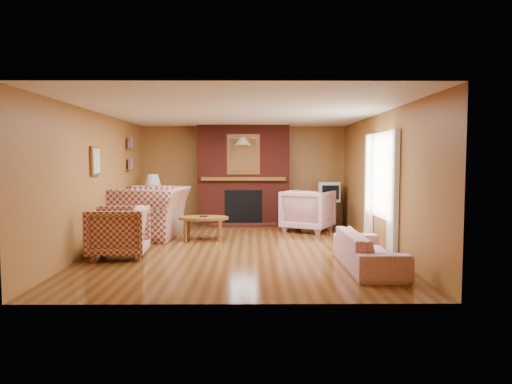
{
  "coord_description": "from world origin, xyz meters",
  "views": [
    {
      "loc": [
        0.22,
        -8.11,
        1.57
      ],
      "look_at": [
        0.28,
        0.6,
        0.95
      ],
      "focal_mm": 32.0,
      "sensor_mm": 36.0,
      "label": 1
    }
  ],
  "objects_px": {
    "coffee_table": "(204,219)",
    "tv_stand": "(328,213)",
    "fireplace": "(244,176)",
    "floral_armchair": "(308,210)",
    "floral_sofa": "(369,250)",
    "side_table": "(153,215)",
    "plaid_loveseat": "(150,212)",
    "plaid_armchair": "(118,232)",
    "crt_tv": "(329,192)",
    "table_lamp": "(153,187)"
  },
  "relations": [
    {
      "from": "fireplace",
      "to": "floral_armchair",
      "type": "distance_m",
      "value": 1.96
    },
    {
      "from": "plaid_loveseat",
      "to": "plaid_armchair",
      "type": "relative_size",
      "value": 1.73
    },
    {
      "from": "floral_sofa",
      "to": "table_lamp",
      "type": "relative_size",
      "value": 2.77
    },
    {
      "from": "fireplace",
      "to": "coffee_table",
      "type": "distance_m",
      "value": 2.49
    },
    {
      "from": "side_table",
      "to": "crt_tv",
      "type": "distance_m",
      "value": 4.2
    },
    {
      "from": "coffee_table",
      "to": "crt_tv",
      "type": "xyz_separation_m",
      "value": [
        2.79,
        2.06,
        0.4
      ]
    },
    {
      "from": "plaid_loveseat",
      "to": "plaid_armchair",
      "type": "xyz_separation_m",
      "value": [
        -0.1,
        -1.87,
        -0.1
      ]
    },
    {
      "from": "crt_tv",
      "to": "fireplace",
      "type": "bearing_deg",
      "value": 174.7
    },
    {
      "from": "table_lamp",
      "to": "crt_tv",
      "type": "height_order",
      "value": "table_lamp"
    },
    {
      "from": "floral_sofa",
      "to": "coffee_table",
      "type": "bearing_deg",
      "value": 48.28
    },
    {
      "from": "fireplace",
      "to": "plaid_armchair",
      "type": "relative_size",
      "value": 2.65
    },
    {
      "from": "plaid_armchair",
      "to": "floral_sofa",
      "type": "relative_size",
      "value": 0.5
    },
    {
      "from": "plaid_loveseat",
      "to": "tv_stand",
      "type": "bearing_deg",
      "value": 118.71
    },
    {
      "from": "floral_sofa",
      "to": "side_table",
      "type": "bearing_deg",
      "value": 44.45
    },
    {
      "from": "coffee_table",
      "to": "floral_armchair",
      "type": "bearing_deg",
      "value": 27.65
    },
    {
      "from": "plaid_armchair",
      "to": "coffee_table",
      "type": "bearing_deg",
      "value": 136.94
    },
    {
      "from": "plaid_armchair",
      "to": "floral_armchair",
      "type": "xyz_separation_m",
      "value": [
        3.39,
        2.7,
        0.04
      ]
    },
    {
      "from": "floral_armchair",
      "to": "coffee_table",
      "type": "distance_m",
      "value": 2.46
    },
    {
      "from": "floral_sofa",
      "to": "coffee_table",
      "type": "xyz_separation_m",
      "value": [
        -2.64,
        2.34,
        0.15
      ]
    },
    {
      "from": "table_lamp",
      "to": "crt_tv",
      "type": "xyz_separation_m",
      "value": [
        4.15,
        0.34,
        -0.14
      ]
    },
    {
      "from": "fireplace",
      "to": "plaid_armchair",
      "type": "height_order",
      "value": "fireplace"
    },
    {
      "from": "coffee_table",
      "to": "side_table",
      "type": "xyz_separation_m",
      "value": [
        -1.36,
        1.72,
        -0.11
      ]
    },
    {
      "from": "fireplace",
      "to": "plaid_armchair",
      "type": "bearing_deg",
      "value": -117.11
    },
    {
      "from": "fireplace",
      "to": "coffee_table",
      "type": "xyz_separation_m",
      "value": [
        -0.74,
        -2.25,
        -0.77
      ]
    },
    {
      "from": "floral_sofa",
      "to": "side_table",
      "type": "relative_size",
      "value": 3.06
    },
    {
      "from": "table_lamp",
      "to": "tv_stand",
      "type": "relative_size",
      "value": 1.13
    },
    {
      "from": "plaid_loveseat",
      "to": "plaid_armchair",
      "type": "distance_m",
      "value": 1.88
    },
    {
      "from": "coffee_table",
      "to": "floral_sofa",
      "type": "bearing_deg",
      "value": -41.56
    },
    {
      "from": "coffee_table",
      "to": "side_table",
      "type": "relative_size",
      "value": 1.65
    },
    {
      "from": "coffee_table",
      "to": "crt_tv",
      "type": "relative_size",
      "value": 1.78
    },
    {
      "from": "fireplace",
      "to": "table_lamp",
      "type": "xyz_separation_m",
      "value": [
        -2.1,
        -0.53,
        -0.23
      ]
    },
    {
      "from": "coffee_table",
      "to": "tv_stand",
      "type": "xyz_separation_m",
      "value": [
        2.79,
        2.07,
        -0.12
      ]
    },
    {
      "from": "fireplace",
      "to": "coffee_table",
      "type": "relative_size",
      "value": 2.48
    },
    {
      "from": "floral_armchair",
      "to": "crt_tv",
      "type": "distance_m",
      "value": 1.15
    },
    {
      "from": "plaid_armchair",
      "to": "tv_stand",
      "type": "height_order",
      "value": "plaid_armchair"
    },
    {
      "from": "coffee_table",
      "to": "crt_tv",
      "type": "bearing_deg",
      "value": 36.47
    },
    {
      "from": "floral_armchair",
      "to": "coffee_table",
      "type": "height_order",
      "value": "floral_armchair"
    },
    {
      "from": "plaid_armchair",
      "to": "tv_stand",
      "type": "xyz_separation_m",
      "value": [
        4.0,
        3.62,
        -0.13
      ]
    },
    {
      "from": "side_table",
      "to": "floral_sofa",
      "type": "bearing_deg",
      "value": -45.39
    },
    {
      "from": "table_lamp",
      "to": "fireplace",
      "type": "bearing_deg",
      "value": 14.29
    },
    {
      "from": "plaid_armchair",
      "to": "side_table",
      "type": "xyz_separation_m",
      "value": [
        -0.15,
        3.27,
        -0.12
      ]
    },
    {
      "from": "plaid_loveseat",
      "to": "tv_stand",
      "type": "height_order",
      "value": "plaid_loveseat"
    },
    {
      "from": "plaid_armchair",
      "to": "table_lamp",
      "type": "bearing_deg",
      "value": 177.44
    },
    {
      "from": "floral_armchair",
      "to": "side_table",
      "type": "distance_m",
      "value": 3.59
    },
    {
      "from": "plaid_armchair",
      "to": "floral_armchair",
      "type": "distance_m",
      "value": 4.34
    },
    {
      "from": "table_lamp",
      "to": "coffee_table",
      "type": "bearing_deg",
      "value": -51.56
    },
    {
      "from": "coffee_table",
      "to": "tv_stand",
      "type": "relative_size",
      "value": 1.69
    },
    {
      "from": "plaid_loveseat",
      "to": "tv_stand",
      "type": "distance_m",
      "value": 4.28
    },
    {
      "from": "floral_sofa",
      "to": "crt_tv",
      "type": "bearing_deg",
      "value": -2.12
    },
    {
      "from": "tv_stand",
      "to": "crt_tv",
      "type": "height_order",
      "value": "crt_tv"
    }
  ]
}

